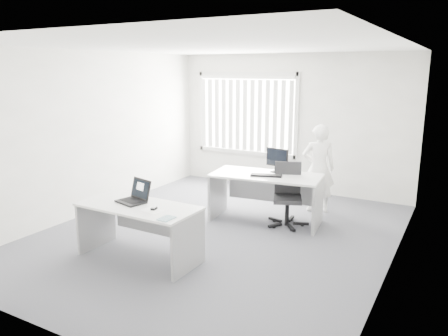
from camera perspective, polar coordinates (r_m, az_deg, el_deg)
The scene contains 18 objects.
ground at distance 6.80m, azimuth -0.84°, elevation -8.66°, with size 6.00×6.00×0.00m, color #595961.
wall_back at distance 9.11m, azimuth 8.68°, elevation 5.79°, with size 5.00×0.02×2.80m, color white.
wall_front at distance 4.17m, azimuth -22.10°, elevation -3.23°, with size 5.00×0.02×2.80m, color white.
wall_left at distance 7.96m, azimuth -16.69°, elevation 4.41°, with size 0.02×6.00×2.80m, color white.
wall_right at distance 5.62m, azimuth 21.75°, elevation 0.74°, with size 0.02×6.00×2.80m, color white.
ceiling at distance 6.34m, azimuth -0.93°, elevation 15.64°, with size 5.00×6.00×0.02m, color silver.
window at distance 9.46m, azimuth 2.91°, elevation 7.09°, with size 2.32×0.06×1.76m, color beige.
blinds at distance 9.41m, azimuth 2.75°, elevation 6.87°, with size 2.20×0.10×1.50m, color white, non-canonical shape.
desk_near at distance 5.92m, azimuth -11.04°, elevation -6.70°, with size 1.63×0.78×0.74m.
desk_far at distance 7.21m, azimuth 5.49°, elevation -2.58°, with size 1.86×1.04×0.81m.
office_chair at distance 7.19m, azimuth 8.25°, elevation -4.90°, with size 0.75×0.75×1.02m.
person at distance 7.85m, azimuth 12.23°, elevation -0.04°, with size 0.57×0.38×1.56m, color white.
laptop at distance 5.94m, azimuth -12.13°, elevation -3.06°, with size 0.39×0.34×0.30m, color black, non-canonical shape.
paper_sheet at distance 5.62m, azimuth -9.37°, elevation -5.47°, with size 0.27×0.19×0.00m, color white.
mouse at distance 5.64m, azimuth -9.14°, elevation -5.18°, with size 0.06×0.09×0.04m, color #B1B2B4, non-canonical shape.
booklet at distance 5.28m, azimuth -7.54°, elevation -6.54°, with size 0.15×0.21×0.01m, color silver.
keyboard at distance 7.04m, azimuth 5.54°, elevation -0.98°, with size 0.50×0.17×0.02m, color black.
monitor at distance 7.28m, azimuth 6.95°, elevation 1.00°, with size 0.41×0.12×0.41m, color black, non-canonical shape.
Camera 1 is at (3.18, -5.47, 2.48)m, focal length 35.00 mm.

